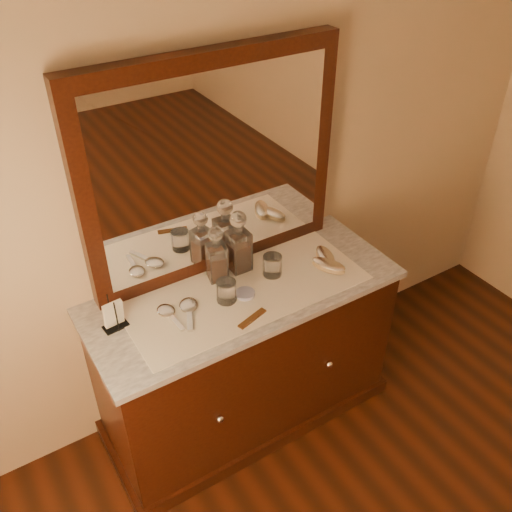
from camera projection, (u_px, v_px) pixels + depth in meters
name	position (u px, v px, depth m)	size (l,w,h in m)	color
dresser_cabinet	(245.00, 357.00, 2.77)	(1.40, 0.55, 0.82)	black
dresser_plinth	(246.00, 405.00, 2.99)	(1.46, 0.59, 0.08)	black
knob_left	(220.00, 419.00, 2.42)	(0.04, 0.04, 0.04)	silver
knob_right	(329.00, 364.00, 2.68)	(0.04, 0.04, 0.04)	silver
marble_top	(244.00, 292.00, 2.52)	(1.44, 0.59, 0.03)	white
mirror_frame	(213.00, 168.00, 2.38)	(1.20, 0.08, 1.00)	black
mirror_glass	(217.00, 172.00, 2.36)	(1.06, 0.01, 0.86)	white
lace_runner	(247.00, 292.00, 2.49)	(1.10, 0.45, 0.00)	white
pin_dish	(245.00, 294.00, 2.47)	(0.09, 0.09, 0.02)	white
comb	(252.00, 318.00, 2.34)	(0.15, 0.03, 0.01)	brown
napkin_rack	(114.00, 316.00, 2.28)	(0.11, 0.07, 0.15)	black
decanter_left	(217.00, 259.00, 2.51)	(0.10, 0.10, 0.28)	brown
decanter_right	(239.00, 247.00, 2.56)	(0.09, 0.09, 0.31)	brown
brush_near	(329.00, 266.00, 2.61)	(0.14, 0.18, 0.05)	tan
brush_far	(325.00, 257.00, 2.67)	(0.11, 0.17, 0.04)	tan
hand_mirror_outer	(168.00, 313.00, 2.37)	(0.08, 0.20, 0.02)	silver
hand_mirror_inner	(189.00, 308.00, 2.39)	(0.13, 0.21, 0.02)	silver
tumblers	(250.00, 278.00, 2.49)	(0.36, 0.14, 0.10)	white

